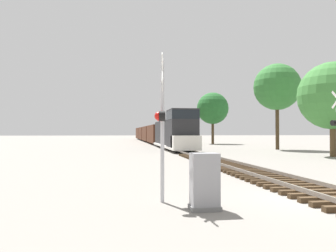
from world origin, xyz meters
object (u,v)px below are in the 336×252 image
tree_far_right (333,96)px  tree_deep_background (213,108)px  crossing_signal_near (162,120)px  freight_train (152,134)px  tree_mid_background (277,87)px  relay_cabinet (205,182)px

tree_far_right → tree_deep_background: (-1.48, 31.64, 1.17)m
tree_far_right → crossing_signal_near: bearing=-136.8°
tree_far_right → freight_train: bearing=106.5°
tree_far_right → tree_mid_background: tree_mid_background is taller
freight_train → relay_cabinet: bearing=-94.4°
freight_train → tree_far_right: bearing=-73.5°
crossing_signal_near → freight_train: bearing=-176.9°
relay_cabinet → tree_deep_background: size_ratio=0.17×
tree_mid_background → tree_far_right: bearing=-93.6°
tree_mid_background → relay_cabinet: bearing=-120.4°
tree_mid_background → crossing_signal_near: bearing=-123.0°
relay_cabinet → tree_far_right: tree_far_right is taller
tree_far_right → tree_deep_background: tree_deep_background is taller
tree_mid_background → freight_train: bearing=113.9°
crossing_signal_near → tree_deep_background: bearing=170.5°
freight_train → tree_mid_background: bearing=-66.1°
freight_train → crossing_signal_near: 55.95m
relay_cabinet → tree_far_right: (16.08, 17.19, 4.52)m
crossing_signal_near → relay_cabinet: crossing_signal_near is taller
crossing_signal_near → relay_cabinet: size_ratio=2.89×
tree_far_right → tree_mid_background: size_ratio=0.79×
tree_deep_background → relay_cabinet: bearing=-106.6°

